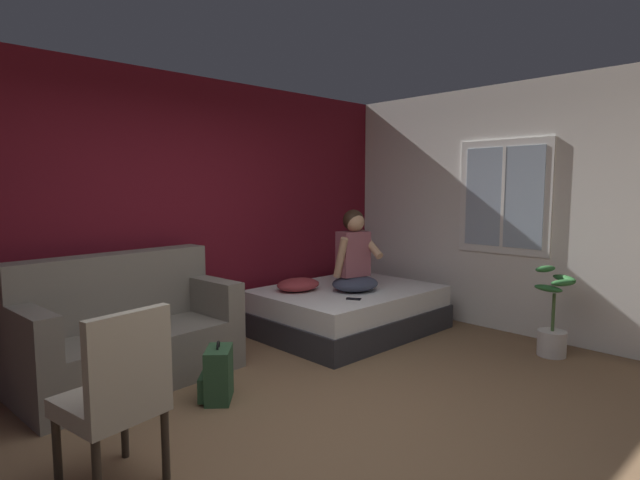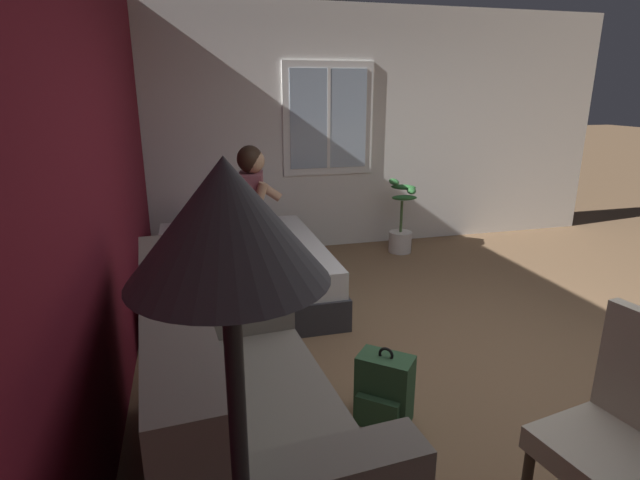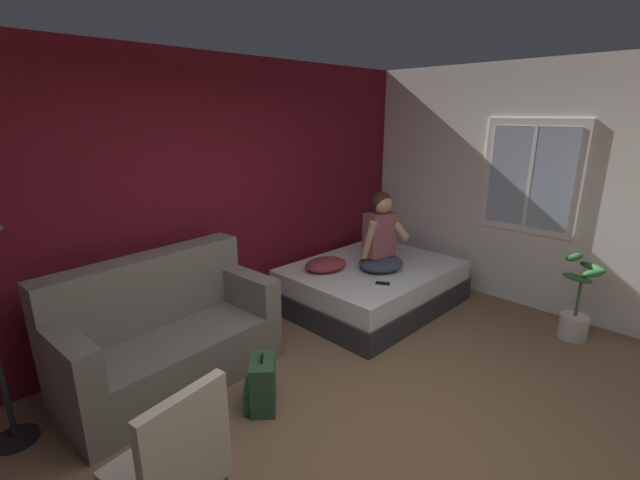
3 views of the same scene
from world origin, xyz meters
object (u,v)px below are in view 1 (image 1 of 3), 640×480
object	(u,v)px
side_chair	(117,392)
cell_phone	(354,299)
person_seated	(354,258)
potted_plant	(553,325)
backpack	(217,375)
throw_pillow	(298,285)
bed	(348,310)
couch	(128,334)

from	to	relation	value
side_chair	cell_phone	bearing A→B (deg)	15.82
person_seated	potted_plant	size ratio (longest dim) A/B	1.03
person_seated	backpack	size ratio (longest dim) A/B	1.91
backpack	throw_pillow	bearing A→B (deg)	28.52
cell_phone	potted_plant	xyz separation A→B (m)	(1.15, -1.49, -0.18)
bed	couch	world-z (taller)	couch
couch	backpack	distance (m)	0.93
bed	side_chair	size ratio (longest dim) A/B	1.97
cell_phone	backpack	bearing A→B (deg)	-24.81
bed	potted_plant	xyz separation A→B (m)	(0.79, -1.91, 0.07)
throw_pillow	potted_plant	world-z (taller)	potted_plant
side_chair	throw_pillow	world-z (taller)	side_chair
couch	person_seated	distance (m)	2.39
person_seated	throw_pillow	distance (m)	0.67
throw_pillow	bed	bearing A→B (deg)	-28.90
bed	side_chair	xyz separation A→B (m)	(-3.01, -1.17, 0.30)
person_seated	potted_plant	world-z (taller)	person_seated
couch	cell_phone	xyz separation A→B (m)	(1.99, -0.69, 0.09)
side_chair	person_seated	bearing A→B (deg)	19.19
throw_pillow	potted_plant	xyz separation A→B (m)	(1.28, -2.18, -0.25)
couch	person_seated	bearing A→B (deg)	-10.12
throw_pillow	cell_phone	bearing A→B (deg)	-79.15
backpack	throw_pillow	distance (m)	1.79
side_chair	person_seated	distance (m)	3.15
bed	cell_phone	xyz separation A→B (m)	(-0.36, -0.41, 0.25)
person_seated	couch	bearing A→B (deg)	169.88
cell_phone	throw_pillow	bearing A→B (deg)	-109.19
bed	potted_plant	bearing A→B (deg)	-67.44
throw_pillow	potted_plant	distance (m)	2.54
bed	cell_phone	size ratio (longest dim) A/B	13.42
couch	throw_pillow	bearing A→B (deg)	-0.21
throw_pillow	potted_plant	size ratio (longest dim) A/B	0.56
bed	throw_pillow	bearing A→B (deg)	151.10
cell_phone	person_seated	bearing A→B (deg)	-168.18
couch	potted_plant	distance (m)	3.83
backpack	throw_pillow	size ratio (longest dim) A/B	0.95
bed	throw_pillow	distance (m)	0.64
person_seated	cell_phone	bearing A→B (deg)	-138.14
side_chair	cell_phone	distance (m)	2.76
backpack	cell_phone	bearing A→B (deg)	5.23
backpack	cell_phone	world-z (taller)	cell_phone
backpack	cell_phone	distance (m)	1.71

